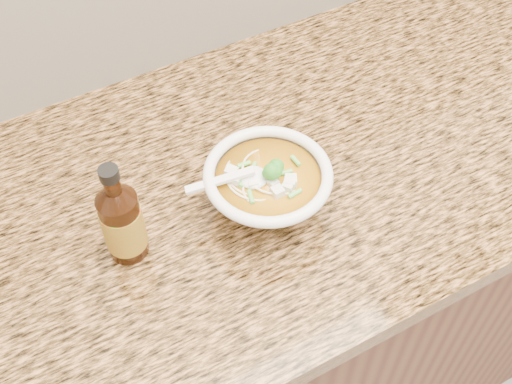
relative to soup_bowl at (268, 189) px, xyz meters
name	(u,v)px	position (x,y,z in m)	size (l,w,h in m)	color
cabinet	(318,276)	(0.19, 0.08, -0.52)	(4.00, 0.65, 0.86)	#34190F
counter_slab	(338,141)	(0.19, 0.08, -0.07)	(4.00, 0.68, 0.04)	#AB713E
soup_bowl	(268,189)	(0.00, 0.00, 0.00)	(0.22, 0.19, 0.11)	white
hot_sauce_bottle	(122,222)	(-0.22, 0.03, 0.02)	(0.07, 0.07, 0.18)	#3A1908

